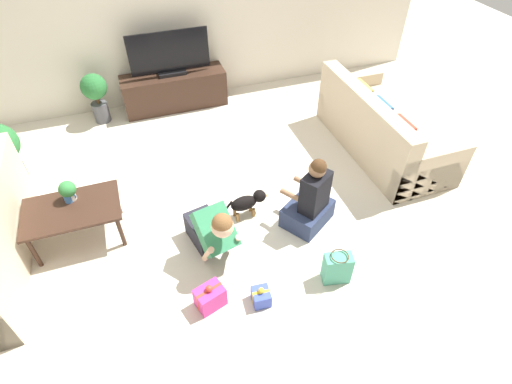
{
  "coord_description": "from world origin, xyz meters",
  "views": [
    {
      "loc": [
        -0.62,
        -3.28,
        3.29
      ],
      "look_at": [
        0.38,
        -0.41,
        0.45
      ],
      "focal_mm": 28.0,
      "sensor_mm": 36.0,
      "label": 1
    }
  ],
  "objects": [
    {
      "name": "tabletop_plant",
      "position": [
        -1.45,
        0.12,
        0.57
      ],
      "size": [
        0.17,
        0.17,
        0.22
      ],
      "color": "beige",
      "rests_on": "coffee_table"
    },
    {
      "name": "potted_plant_back_left",
      "position": [
        -1.1,
        2.28,
        0.45
      ],
      "size": [
        0.36,
        0.36,
        0.73
      ],
      "color": "#4C4C51",
      "rests_on": "ground_plane"
    },
    {
      "name": "coffee_table",
      "position": [
        -1.46,
        -0.02,
        0.39
      ],
      "size": [
        0.95,
        0.61,
        0.44
      ],
      "color": "#382319",
      "rests_on": "ground_plane"
    },
    {
      "name": "tv",
      "position": [
        0.02,
        2.33,
        0.82
      ],
      "size": [
        1.15,
        0.2,
        0.63
      ],
      "color": "black",
      "rests_on": "tv_console"
    },
    {
      "name": "gift_box_b",
      "position": [
        0.09,
        -1.38,
        0.08
      ],
      "size": [
        0.17,
        0.19,
        0.2
      ],
      "rotation": [
        0.0,
        0.0,
        -0.08
      ],
      "color": "#3D51BC",
      "rests_on": "ground_plane"
    },
    {
      "name": "mug",
      "position": [
        -1.46,
        0.09,
        0.49
      ],
      "size": [
        0.12,
        0.08,
        0.09
      ],
      "color": "#386BAD",
      "rests_on": "coffee_table"
    },
    {
      "name": "tv_console",
      "position": [
        0.02,
        2.33,
        0.27
      ],
      "size": [
        1.54,
        0.45,
        0.54
      ],
      "color": "#382319",
      "rests_on": "ground_plane"
    },
    {
      "name": "ground_plane",
      "position": [
        0.0,
        0.0,
        0.0
      ],
      "size": [
        16.0,
        16.0,
        0.0
      ],
      "primitive_type": "plane",
      "color": "beige"
    },
    {
      "name": "person_kneeling",
      "position": [
        -0.17,
        -0.68,
        0.34
      ],
      "size": [
        0.46,
        0.79,
        0.77
      ],
      "rotation": [
        0.0,
        0.0,
        0.21
      ],
      "color": "#23232D",
      "rests_on": "ground_plane"
    },
    {
      "name": "dog",
      "position": [
        0.33,
        -0.28,
        0.2
      ],
      "size": [
        0.5,
        0.17,
        0.31
      ],
      "rotation": [
        0.0,
        0.0,
        1.64
      ],
      "color": "black",
      "rests_on": "ground_plane"
    },
    {
      "name": "gift_box_a",
      "position": [
        -0.36,
        -1.26,
        0.11
      ],
      "size": [
        0.3,
        0.25,
        0.28
      ],
      "rotation": [
        0.0,
        0.0,
        0.31
      ],
      "color": "#CC3389",
      "rests_on": "ground_plane"
    },
    {
      "name": "person_sitting",
      "position": [
        0.92,
        -0.6,
        0.31
      ],
      "size": [
        0.65,
        0.62,
        0.89
      ],
      "rotation": [
        0.0,
        0.0,
        3.72
      ],
      "color": "#283351",
      "rests_on": "ground_plane"
    },
    {
      "name": "wall_back",
      "position": [
        0.0,
        2.63,
        1.3
      ],
      "size": [
        8.4,
        0.06,
        2.6
      ],
      "color": "beige",
      "rests_on": "ground_plane"
    },
    {
      "name": "sofa_right",
      "position": [
        2.38,
        0.34,
        0.3
      ],
      "size": [
        0.93,
        2.05,
        0.86
      ],
      "rotation": [
        0.0,
        0.0,
        1.57
      ],
      "color": "#C6B293",
      "rests_on": "ground_plane"
    },
    {
      "name": "potted_plant_corner_left",
      "position": [
        -2.23,
        1.29,
        0.46
      ],
      "size": [
        0.47,
        0.47,
        0.76
      ],
      "color": "#4C4C51",
      "rests_on": "ground_plane"
    },
    {
      "name": "gift_bag_a",
      "position": [
        0.86,
        -1.38,
        0.17
      ],
      "size": [
        0.29,
        0.2,
        0.36
      ],
      "rotation": [
        0.0,
        0.0,
        -0.22
      ],
      "color": "#4CA384",
      "rests_on": "ground_plane"
    }
  ]
}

